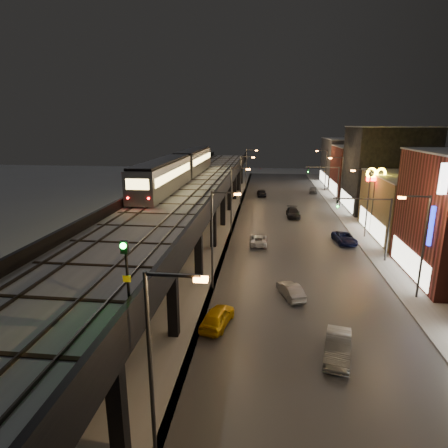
{
  "coord_description": "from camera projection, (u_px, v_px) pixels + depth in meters",
  "views": [
    {
      "loc": [
        3.87,
        -18.08,
        14.53
      ],
      "look_at": [
        -0.12,
        17.22,
        5.0
      ],
      "focal_mm": 30.0,
      "sensor_mm": 36.0,
      "label": 1
    }
  ],
  "objects": [
    {
      "name": "under_viaduct_pavement",
      "position": [
        198.0,
        224.0,
        55.77
      ],
      "size": [
        11.0,
        120.0,
        0.06
      ],
      "primitive_type": "cube",
      "color": "#9FA1A8",
      "rests_on": "ground"
    },
    {
      "name": "traffic_light_rig_a",
      "position": [
        378.0,
        221.0,
        39.76
      ],
      "size": [
        6.1,
        0.34,
        7.0
      ],
      "color": "#38383A",
      "rests_on": "ground"
    },
    {
      "name": "streetlight_left_0",
      "position": [
        156.0,
        357.0,
        15.43
      ],
      "size": [
        2.57,
        0.28,
        9.0
      ],
      "color": "#38383A",
      "rests_on": "ground"
    },
    {
      "name": "car_onc_red",
      "position": [
        313.0,
        190.0,
        80.75
      ],
      "size": [
        2.14,
        4.26,
        1.39
      ],
      "primitive_type": "imported",
      "rotation": [
        0.0,
        0.0,
        -0.13
      ],
      "color": "#555964",
      "rests_on": "ground"
    },
    {
      "name": "car_onc_white",
      "position": [
        293.0,
        213.0,
        59.82
      ],
      "size": [
        2.14,
        4.96,
        1.42
      ],
      "primitive_type": "imported",
      "rotation": [
        0.0,
        0.0,
        0.03
      ],
      "color": "black",
      "rests_on": "ground"
    },
    {
      "name": "streetlight_right_3",
      "position": [
        340.0,
        179.0,
        65.39
      ],
      "size": [
        2.56,
        0.28,
        9.0
      ],
      "color": "#38383A",
      "rests_on": "ground"
    },
    {
      "name": "building_f",
      "position": [
        350.0,
        162.0,
        90.42
      ],
      "size": [
        12.2,
        16.2,
        11.16
      ],
      "color": "#414045",
      "rests_on": "ground"
    },
    {
      "name": "car_far_white",
      "position": [
        262.0,
        193.0,
        77.36
      ],
      "size": [
        2.21,
        4.5,
        1.48
      ],
      "primitive_type": "imported",
      "rotation": [
        0.0,
        0.0,
        3.25
      ],
      "color": "black",
      "rests_on": "ground"
    },
    {
      "name": "car_onc_dark",
      "position": [
        345.0,
        238.0,
        46.83
      ],
      "size": [
        2.78,
        4.96,
        1.31
      ],
      "primitive_type": "imported",
      "rotation": [
        0.0,
        0.0,
        0.13
      ],
      "color": "#131948",
      "rests_on": "ground"
    },
    {
      "name": "subway_train",
      "position": [
        181.0,
        167.0,
        54.47
      ],
      "size": [
        3.12,
        38.15,
        3.73
      ],
      "color": "gray",
      "rests_on": "viaduct_trackbed"
    },
    {
      "name": "rail_signal",
      "position": [
        126.0,
        260.0,
        16.24
      ],
      "size": [
        0.36,
        0.43,
        3.07
      ],
      "color": "black",
      "rests_on": "viaduct_trackbed"
    },
    {
      "name": "streetlight_left_3",
      "position": [
        242.0,
        177.0,
        67.25
      ],
      "size": [
        2.57,
        0.28,
        9.0
      ],
      "color": "#38383A",
      "rests_on": "ground"
    },
    {
      "name": "road_surface",
      "position": [
        290.0,
        227.0,
        54.3
      ],
      "size": [
        17.0,
        120.0,
        0.06
      ],
      "primitive_type": "cube",
      "color": "#46474D",
      "rests_on": "ground"
    },
    {
      "name": "sidewalk_right",
      "position": [
        361.0,
        229.0,
        53.21
      ],
      "size": [
        4.0,
        120.0,
        0.14
      ],
      "primitive_type": "cube",
      "color": "#9FA1A8",
      "rests_on": "ground"
    },
    {
      "name": "building_e",
      "position": [
        364.0,
        171.0,
        77.12
      ],
      "size": [
        12.2,
        12.2,
        10.16
      ],
      "color": "maroon",
      "rests_on": "ground"
    },
    {
      "name": "streetlight_right_2",
      "position": [
        366.0,
        199.0,
        48.11
      ],
      "size": [
        2.56,
        0.28,
        9.0
      ],
      "color": "#38383A",
      "rests_on": "ground"
    },
    {
      "name": "sign_mcdonalds",
      "position": [
        375.0,
        182.0,
        48.58
      ],
      "size": [
        2.69,
        0.76,
        9.08
      ],
      "color": "#38383A",
      "rests_on": "ground"
    },
    {
      "name": "car_near_white",
      "position": [
        291.0,
        291.0,
        32.14
      ],
      "size": [
        2.47,
        4.03,
        1.25
      ],
      "primitive_type": "imported",
      "rotation": [
        0.0,
        0.0,
        3.47
      ],
      "color": "gray",
      "rests_on": "ground"
    },
    {
      "name": "ground",
      "position": [
        193.0,
        385.0,
        21.54
      ],
      "size": [
        220.0,
        220.0,
        0.0
      ],
      "primitive_type": "plane",
      "color": "silver"
    },
    {
      "name": "streetlight_left_4",
      "position": [
        247.0,
        166.0,
        84.53
      ],
      "size": [
        2.57,
        0.28,
        9.0
      ],
      "color": "#38383A",
      "rests_on": "ground"
    },
    {
      "name": "elevated_viaduct",
      "position": [
        193.0,
        191.0,
        51.29
      ],
      "size": [
        9.0,
        100.0,
        6.3
      ],
      "color": "black",
      "rests_on": "ground"
    },
    {
      "name": "viaduct_parapet_far",
      "position": [
        162.0,
        181.0,
        51.6
      ],
      "size": [
        0.3,
        100.0,
        1.1
      ],
      "primitive_type": "cube",
      "color": "black",
      "rests_on": "elevated_viaduct"
    },
    {
      "name": "streetlight_right_1",
      "position": [
        421.0,
        240.0,
        30.84
      ],
      "size": [
        2.56,
        0.28,
        9.0
      ],
      "color": "#38383A",
      "rests_on": "ground"
    },
    {
      "name": "viaduct_trackbed",
      "position": [
        193.0,
        185.0,
        51.22
      ],
      "size": [
        8.4,
        100.0,
        0.32
      ],
      "color": "#B2B7C1",
      "rests_on": "elevated_viaduct"
    },
    {
      "name": "streetlight_left_2",
      "position": [
        233.0,
        196.0,
        49.98
      ],
      "size": [
        2.57,
        0.28,
        9.0
      ],
      "color": "#38383A",
      "rests_on": "ground"
    },
    {
      "name": "traffic_light_rig_b",
      "position": [
        332.0,
        180.0,
        68.55
      ],
      "size": [
        6.1,
        0.34,
        7.0
      ],
      "color": "#38383A",
      "rests_on": "ground"
    },
    {
      "name": "viaduct_parapet_streetside",
      "position": [
        225.0,
        182.0,
        50.65
      ],
      "size": [
        0.3,
        100.0,
        1.1
      ],
      "primitive_type": "cube",
      "color": "black",
      "rests_on": "elevated_viaduct"
    },
    {
      "name": "building_d",
      "position": [
        386.0,
        169.0,
        63.16
      ],
      "size": [
        12.2,
        13.2,
        14.16
      ],
      "color": "black",
      "rests_on": "ground"
    },
    {
      "name": "streetlight_left_1",
      "position": [
        215.0,
        234.0,
        32.7
      ],
      "size": [
        2.57,
        0.28,
        9.0
      ],
      "color": "#38383A",
      "rests_on": "ground"
    },
    {
      "name": "streetlight_right_4",
      "position": [
        325.0,
        167.0,
        82.66
      ],
      "size": [
        2.56,
        0.28,
        9.0
      ],
      "color": "#38383A",
      "rests_on": "ground"
    },
    {
      "name": "car_onc_silver",
      "position": [
        338.0,
        348.0,
        23.79
      ],
      "size": [
        2.45,
        4.67,
        1.46
      ],
      "primitive_type": "imported",
      "rotation": [
        0.0,
        0.0,
        -0.21
      ],
      "color": "slate",
      "rests_on": "ground"
    },
    {
      "name": "car_taxi",
      "position": [
        217.0,
        318.0,
        27.58
      ],
      "size": [
        2.52,
        4.43,
        1.42
      ],
      "primitive_type": "imported",
      "rotation": [
        0.0,
        0.0,
        2.93
      ],
      "color": "#E2AC09",
      "rests_on": "ground"
    },
    {
      "name": "building_c",
      "position": [
        421.0,
        207.0,
        48.59
      ],
      "size": [
        12.2,
        15.2,
        8.16
      ],
      "color": "brown",
      "rests_on": "ground"
    },
    {
      "name": "sign_carwash",
      "position": [
        437.0,
        233.0,
        31.78
      ],
      "size": [
        1.52,
        0.35,
        7.88
      ],
      "color": "#38383A",
      "rests_on": "ground"
    },
    {
      "name": "car_mid_silver",
      "position": [
        258.0,
        240.0,
        46.26
      ],
      "size": [
        2.1,
        4.44,
        1.23
      ],
      "primitive_type": "imported",
      "rotation": [
        0.0,
        0.0,
        3.16
      ],
      "color": "white",
      "rests_on": "ground"
    }
  ]
}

